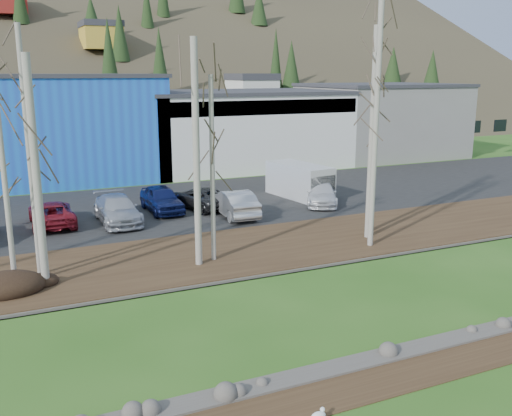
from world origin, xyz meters
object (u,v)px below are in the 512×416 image
seagull (319,415)px  car_4 (162,199)px  car_3 (117,209)px  car_5 (234,203)px  car_6 (201,197)px  car_7 (321,194)px  car_2 (52,213)px  van_white (301,181)px

seagull → car_4: size_ratio=0.10×
car_3 → car_5: (6.55, -1.43, 0.04)m
car_4 → car_6: 2.48m
seagull → car_7: 23.54m
car_4 → car_5: car_5 is taller
car_6 → car_7: 7.73m
car_2 → car_6: (8.88, 0.56, -0.01)m
car_2 → car_3: car_3 is taller
car_3 → car_4: 3.32m
car_4 → van_white: van_white is taller
seagull → car_2: car_2 is taller
car_2 → car_6: bearing=-176.2°
car_2 → van_white: size_ratio=0.91×
car_7 → car_2: bearing=-157.1°
seagull → car_7: bearing=34.6°
car_7 → car_3: bearing=-154.9°
car_6 → car_7: (7.42, -2.18, 0.00)m
car_5 → car_3: bearing=-8.6°
car_3 → car_5: car_5 is taller
car_5 → seagull: bearing=77.0°
car_2 → car_5: 10.23m
seagull → car_4: (2.25, 22.42, 0.74)m
seagull → car_4: car_4 is taller
car_3 → car_6: size_ratio=1.08×
car_7 → van_white: van_white is taller
car_3 → car_5: size_ratio=1.08×
seagull → car_3: bearing=67.6°
seagull → van_white: 25.44m
car_3 → car_2: bearing=166.1°
car_6 → car_4: bearing=-17.7°
car_5 → car_7: size_ratio=1.04×
car_6 → car_7: bearing=147.9°
car_6 → van_white: bearing=165.1°
van_white → car_2: bearing=174.1°
car_4 → car_7: size_ratio=1.00×
car_4 → van_white: size_ratio=0.86×
car_2 → car_6: 8.89m
car_6 → car_5: bearing=95.5°
car_5 → car_6: 3.04m
car_2 → car_4: car_4 is taller
car_3 → van_white: (12.65, 1.51, 0.37)m
car_2 → car_3: size_ratio=0.94×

